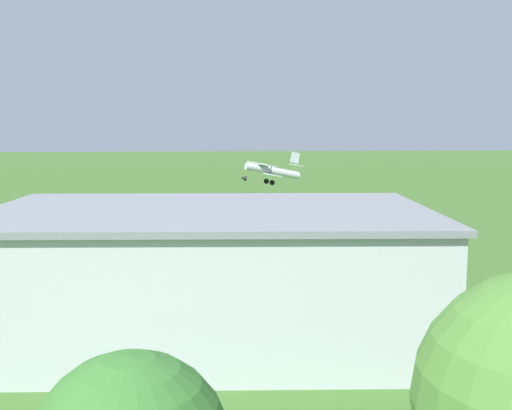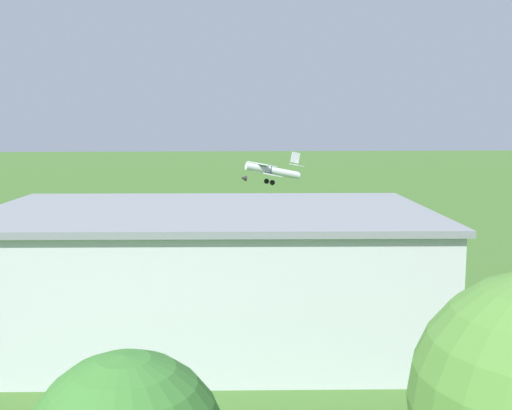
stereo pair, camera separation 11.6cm
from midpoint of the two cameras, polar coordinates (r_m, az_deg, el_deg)
The scene contains 8 objects.
ground_plane at distance 72.38m, azimuth -3.36°, elevation -2.33°, with size 400.00×400.00×0.00m, color #3D6628.
hangar at distance 35.91m, azimuth -4.45°, elevation -6.40°, with size 26.08×16.43×7.69m.
biplane at distance 74.99m, azimuth 1.32°, elevation 3.24°, with size 8.03×7.32×3.99m.
car_yellow at distance 49.07m, azimuth 9.38°, elevation -6.19°, with size 2.45×4.59×1.74m.
car_blue at distance 50.21m, azimuth -17.04°, elevation -6.19°, with size 2.28×4.09×1.59m.
person_near_hangar_door at distance 52.69m, azimuth -9.59°, elevation -5.23°, with size 0.51×0.51×1.78m.
person_crossing_taxiway at distance 53.82m, azimuth -17.49°, elevation -5.22°, with size 0.51×0.51×1.76m.
person_by_parked_cars at distance 51.12m, azimuth -6.11°, elevation -5.72°, with size 0.38×0.38×1.54m.
Camera 1 is at (0.67, 71.27, 12.59)m, focal length 42.80 mm.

